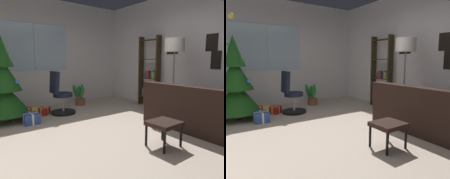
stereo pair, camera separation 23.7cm
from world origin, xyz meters
TOP-DOWN VIEW (x-y plane):
  - ground_plane at (0.00, 0.00)m, footprint 4.67×5.82m
  - wall_back_with_windows at (-0.02, 2.96)m, footprint 4.67×0.12m
  - wall_right_with_frames at (2.38, -0.00)m, footprint 0.12×5.82m
  - couch at (1.49, -0.81)m, footprint 1.55×1.95m
  - footstool at (0.30, -0.81)m, footprint 0.43×0.39m
  - holiday_tree at (-1.28, 1.91)m, footprint 0.96×0.96m
  - gift_box_red at (-0.48, 1.98)m, footprint 0.33×0.33m
  - gift_box_green at (-0.95, 2.30)m, footprint 0.32×0.29m
  - gift_box_gold at (-0.81, 1.89)m, footprint 0.30×0.21m
  - gift_box_blue at (-0.91, 1.46)m, footprint 0.29×0.32m
  - office_chair at (-0.13, 1.80)m, footprint 0.56×0.56m
  - bookshelf at (2.12, 1.12)m, footprint 0.18×0.64m
  - floor_lamp at (1.77, 0.11)m, footprint 0.42×0.42m
  - potted_plant at (0.69, 2.40)m, footprint 0.35×0.46m

SIDE VIEW (x-z plane):
  - ground_plane at x=0.00m, z-range -0.10..0.00m
  - gift_box_green at x=-0.95m, z-range 0.00..0.15m
  - gift_box_red at x=-0.48m, z-range 0.00..0.17m
  - gift_box_blue at x=-0.91m, z-range 0.00..0.21m
  - gift_box_gold at x=-0.81m, z-range 0.00..0.24m
  - potted_plant at x=0.69m, z-range -0.05..0.54m
  - couch at x=1.49m, z-range -0.12..0.69m
  - footstool at x=0.30m, z-range 0.13..0.50m
  - office_chair at x=-0.13m, z-range -0.11..0.88m
  - holiday_tree at x=-1.28m, z-range -0.35..1.82m
  - bookshelf at x=2.12m, z-range -0.12..1.75m
  - wall_right_with_frames at x=2.38m, z-range 0.00..2.86m
  - wall_back_with_windows at x=-0.02m, z-range 0.01..2.87m
  - floor_lamp at x=1.77m, z-range 0.62..2.33m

